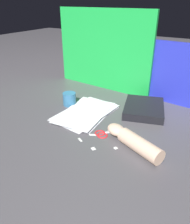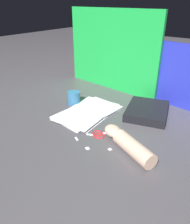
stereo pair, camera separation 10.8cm
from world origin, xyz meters
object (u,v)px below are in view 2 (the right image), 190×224
paper_stack (88,112)px  mug (74,98)px  book_closed (147,111)px  hand_forearm (128,143)px  scissors (103,133)px

paper_stack → mug: size_ratio=5.06×
book_closed → hand_forearm: size_ratio=1.05×
paper_stack → scissors: 0.22m
paper_stack → hand_forearm: bearing=-24.5°
book_closed → scissors: size_ratio=2.11×
hand_forearm → mug: size_ratio=3.93×
mug → scissors: bearing=-26.4°
paper_stack → book_closed: size_ratio=1.23×
book_closed → mug: mug is taller
paper_stack → mug: bearing=162.9°
book_closed → scissors: (-0.08, -0.30, -0.02)m
scissors → mug: (-0.33, 0.16, 0.03)m
book_closed → scissors: bearing=-104.3°
paper_stack → book_closed: 0.32m
paper_stack → hand_forearm: size_ratio=1.29×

